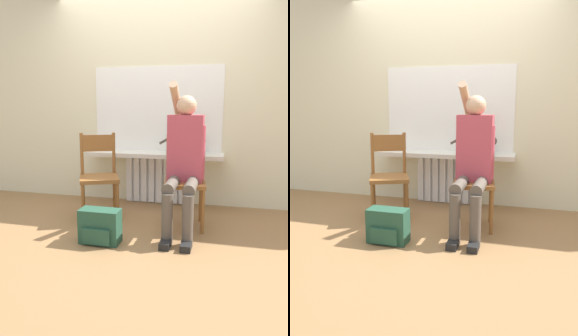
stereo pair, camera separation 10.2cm
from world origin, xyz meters
TOP-DOWN VIEW (x-y plane):
  - ground_plane at (0.00, 0.00)m, footprint 12.00×12.00m
  - wall_with_window at (0.00, 1.23)m, footprint 7.00×0.06m
  - radiator at (0.00, 1.15)m, footprint 0.78×0.08m
  - windowsill at (0.00, 1.03)m, footprint 1.65×0.34m
  - window_glass at (0.00, 1.20)m, footprint 1.58×0.01m
  - chair_left at (-0.47, 0.42)m, footprint 0.53×0.53m
  - chair_right at (0.45, 0.42)m, footprint 0.45×0.45m
  - person at (0.45, 0.30)m, footprint 0.36×1.04m
  - cat at (0.40, 1.00)m, footprint 0.55×0.12m
  - backpack at (-0.22, -0.20)m, footprint 0.36×0.20m

SIDE VIEW (x-z plane):
  - ground_plane at x=0.00m, z-range 0.00..0.00m
  - backpack at x=-0.22m, z-range 0.00..0.30m
  - radiator at x=0.00m, z-range 0.00..0.61m
  - chair_left at x=-0.47m, z-range 0.02..0.94m
  - chair_right at x=0.45m, z-range 0.02..0.94m
  - windowsill at x=0.00m, z-range 0.61..0.66m
  - person at x=0.45m, z-range 0.00..1.44m
  - cat at x=0.40m, z-range 0.68..0.92m
  - window_glass at x=0.00m, z-range 0.66..1.68m
  - wall_with_window at x=0.00m, z-range 0.00..2.70m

